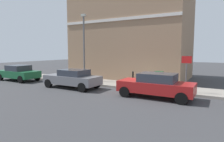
{
  "coord_description": "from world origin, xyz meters",
  "views": [
    {
      "loc": [
        -11.45,
        -4.55,
        2.73
      ],
      "look_at": [
        1.18,
        2.68,
        1.2
      ],
      "focal_mm": 30.45,
      "sensor_mm": 36.0,
      "label": 1
    }
  ],
  "objects_px": {
    "utility_cabinet": "(159,80)",
    "bollard_near_cabinet": "(133,77)",
    "street_sign": "(186,68)",
    "car_grey": "(73,78)",
    "car_red": "(156,85)",
    "car_green": "(19,73)",
    "lamppost": "(84,44)"
  },
  "relations": [
    {
      "from": "lamppost",
      "to": "bollard_near_cabinet",
      "type": "bearing_deg",
      "value": -87.11
    },
    {
      "from": "car_green",
      "to": "utility_cabinet",
      "type": "relative_size",
      "value": 3.56
    },
    {
      "from": "car_grey",
      "to": "street_sign",
      "type": "xyz_separation_m",
      "value": [
        1.89,
        -7.63,
        0.94
      ]
    },
    {
      "from": "car_red",
      "to": "car_green",
      "type": "height_order",
      "value": "car_red"
    },
    {
      "from": "car_green",
      "to": "street_sign",
      "type": "height_order",
      "value": "street_sign"
    },
    {
      "from": "lamppost",
      "to": "car_red",
      "type": "bearing_deg",
      "value": -108.35
    },
    {
      "from": "car_red",
      "to": "bollard_near_cabinet",
      "type": "relative_size",
      "value": 4.16
    },
    {
      "from": "car_red",
      "to": "car_green",
      "type": "xyz_separation_m",
      "value": [
        0.05,
        12.98,
        -0.02
      ]
    },
    {
      "from": "street_sign",
      "to": "car_grey",
      "type": "bearing_deg",
      "value": 103.89
    },
    {
      "from": "car_green",
      "to": "utility_cabinet",
      "type": "bearing_deg",
      "value": -169.32
    },
    {
      "from": "utility_cabinet",
      "to": "bollard_near_cabinet",
      "type": "relative_size",
      "value": 1.11
    },
    {
      "from": "bollard_near_cabinet",
      "to": "lamppost",
      "type": "xyz_separation_m",
      "value": [
        -0.23,
        4.52,
        2.6
      ]
    },
    {
      "from": "car_green",
      "to": "utility_cabinet",
      "type": "distance_m",
      "value": 12.68
    },
    {
      "from": "car_green",
      "to": "utility_cabinet",
      "type": "height_order",
      "value": "car_green"
    },
    {
      "from": "lamppost",
      "to": "utility_cabinet",
      "type": "bearing_deg",
      "value": -88.88
    },
    {
      "from": "car_red",
      "to": "bollard_near_cabinet",
      "type": "height_order",
      "value": "car_red"
    },
    {
      "from": "car_grey",
      "to": "bollard_near_cabinet",
      "type": "xyz_separation_m",
      "value": [
        2.75,
        -3.65,
        -0.02
      ]
    },
    {
      "from": "utility_cabinet",
      "to": "bollard_near_cabinet",
      "type": "height_order",
      "value": "utility_cabinet"
    },
    {
      "from": "car_green",
      "to": "bollard_near_cabinet",
      "type": "xyz_separation_m",
      "value": [
        2.53,
        -10.39,
        -0.03
      ]
    },
    {
      "from": "car_grey",
      "to": "utility_cabinet",
      "type": "xyz_separation_m",
      "value": [
        2.65,
        -5.71,
        -0.04
      ]
    },
    {
      "from": "car_green",
      "to": "street_sign",
      "type": "bearing_deg",
      "value": -173.75
    },
    {
      "from": "car_red",
      "to": "car_grey",
      "type": "distance_m",
      "value": 6.24
    },
    {
      "from": "car_grey",
      "to": "street_sign",
      "type": "distance_m",
      "value": 7.92
    },
    {
      "from": "car_green",
      "to": "street_sign",
      "type": "xyz_separation_m",
      "value": [
        1.67,
        -14.37,
        0.92
      ]
    },
    {
      "from": "utility_cabinet",
      "to": "bollard_near_cabinet",
      "type": "xyz_separation_m",
      "value": [
        0.1,
        2.06,
        0.02
      ]
    },
    {
      "from": "bollard_near_cabinet",
      "to": "street_sign",
      "type": "relative_size",
      "value": 0.45
    },
    {
      "from": "car_green",
      "to": "lamppost",
      "type": "bearing_deg",
      "value": -158.93
    },
    {
      "from": "street_sign",
      "to": "lamppost",
      "type": "height_order",
      "value": "lamppost"
    },
    {
      "from": "car_red",
      "to": "utility_cabinet",
      "type": "bearing_deg",
      "value": -77.79
    },
    {
      "from": "car_red",
      "to": "car_green",
      "type": "relative_size",
      "value": 1.05
    },
    {
      "from": "car_red",
      "to": "street_sign",
      "type": "distance_m",
      "value": 2.39
    },
    {
      "from": "utility_cabinet",
      "to": "street_sign",
      "type": "distance_m",
      "value": 2.29
    }
  ]
}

